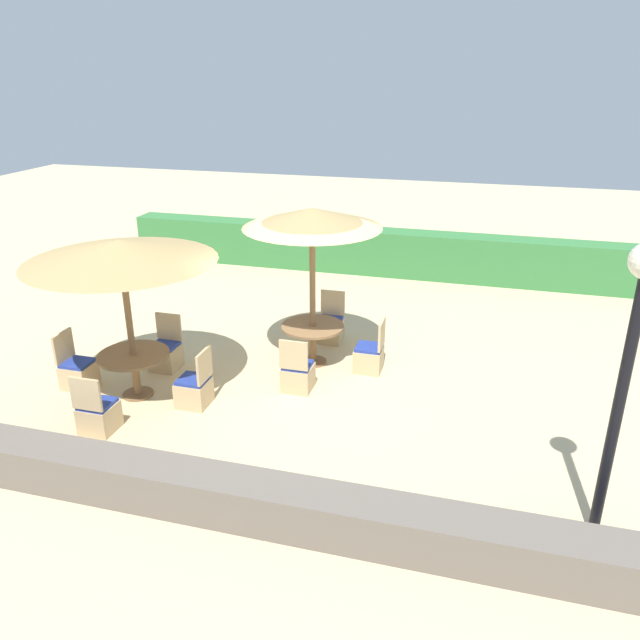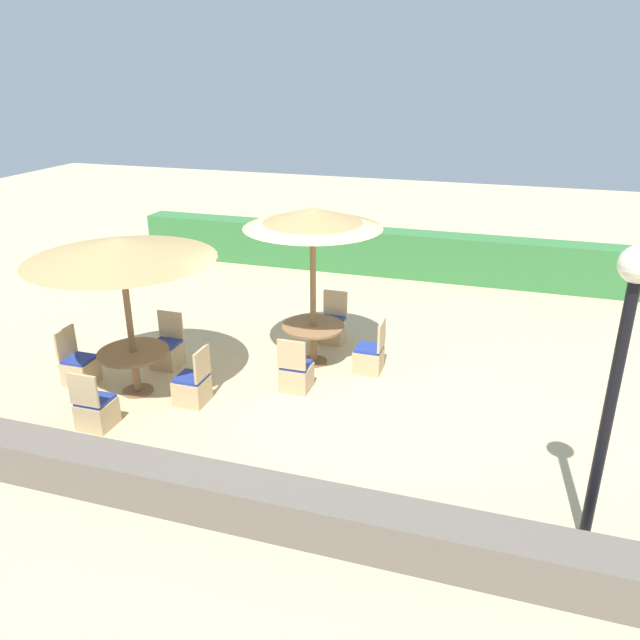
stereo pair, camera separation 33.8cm
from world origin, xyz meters
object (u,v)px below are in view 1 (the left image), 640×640
patio_chair_front_left_west (78,372)px  parasol_center (312,219)px  patio_chair_front_left_south (98,415)px  round_table_center (313,333)px  patio_chair_center_east (370,356)px  patio_chair_front_left_north (166,354)px  patio_chair_center_north (330,327)px  lamp_post (632,339)px  parasol_front_left (120,251)px  patio_chair_center_south (298,375)px  patio_chair_front_left_east (195,389)px  round_table_front_left (134,362)px

patio_chair_front_left_west → parasol_center: size_ratio=0.34×
patio_chair_front_left_south → round_table_center: (2.31, 2.93, 0.30)m
patio_chair_center_east → round_table_center: bearing=87.9°
patio_chair_front_left_north → patio_chair_center_north: (2.42, 1.87, 0.00)m
patio_chair_front_left_south → round_table_center: patio_chair_front_left_south is taller
lamp_post → patio_chair_front_left_south: size_ratio=3.57×
parasol_front_left → patio_chair_center_east: (3.35, 1.82, -2.08)m
parasol_center → patio_chair_center_north: 2.50m
parasol_front_left → patio_chair_front_left_north: parasol_front_left is taller
patio_chair_front_left_south → patio_chair_front_left_west: bearing=135.4°
patio_chair_center_north → patio_chair_center_east: size_ratio=1.00×
patio_chair_center_south → patio_chair_center_east: same height
patio_chair_front_left_north → patio_chair_center_east: 3.48m
parasol_front_left → patio_chair_center_south: size_ratio=3.00×
patio_chair_center_east → patio_chair_front_left_east: bearing=128.4°
round_table_center → patio_chair_center_south: (0.04, -1.01, -0.30)m
round_table_center → round_table_front_left: bearing=-141.6°
patio_chair_center_north → patio_chair_center_east: bearing=132.9°
patio_chair_front_left_west → patio_chair_front_left_north: bearing=133.7°
patio_chair_front_left_north → parasol_front_left: bearing=91.4°
round_table_front_left → patio_chair_front_left_east: bearing=-2.0°
parasol_front_left → patio_chair_front_left_south: parasol_front_left is taller
patio_chair_front_left_north → patio_chair_front_left_west: bearing=43.7°
patio_chair_center_south → patio_chair_front_left_north: bearing=176.7°
lamp_post → patio_chair_front_left_north: bearing=159.9°
round_table_center → parasol_front_left: bearing=-141.6°
patio_chair_center_north → round_table_front_left: bearing=50.0°
parasol_front_left → parasol_center: parasol_center is taller
round_table_front_left → patio_chair_center_south: bearing=19.5°
lamp_post → round_table_center: (-4.20, 3.28, -1.79)m
patio_chair_front_left_west → parasol_center: 4.50m
lamp_post → parasol_center: bearing=142.0°
patio_chair_center_east → patio_chair_center_south: bearing=135.1°
patio_chair_front_left_east → patio_chair_front_left_north: (-1.04, 1.02, 0.00)m
patio_chair_front_left_west → patio_chair_front_left_east: bearing=89.2°
parasol_center → patio_chair_center_south: parasol_center is taller
patio_chair_center_north → lamp_post: bearing=134.2°
parasol_front_left → patio_chair_front_left_south: 2.35m
round_table_front_left → patio_chair_front_left_south: 1.12m
patio_chair_front_left_north → round_table_front_left: bearing=91.4°
round_table_center → patio_chair_center_north: 1.04m
round_table_center → patio_chair_center_east: (1.01, -0.04, -0.30)m
parasol_center → patio_chair_center_east: bearing=-2.1°
lamp_post → round_table_front_left: 6.93m
lamp_post → round_table_front_left: lamp_post is taller
patio_chair_front_left_east → patio_chair_center_north: 3.20m
patio_chair_center_south → patio_chair_center_north: bearing=89.7°
patio_chair_front_left_east → round_table_center: (1.33, 1.89, 0.30)m
patio_chair_front_left_east → round_table_center: bearing=-35.0°
patio_chair_front_left_west → patio_chair_front_left_north: size_ratio=1.00×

